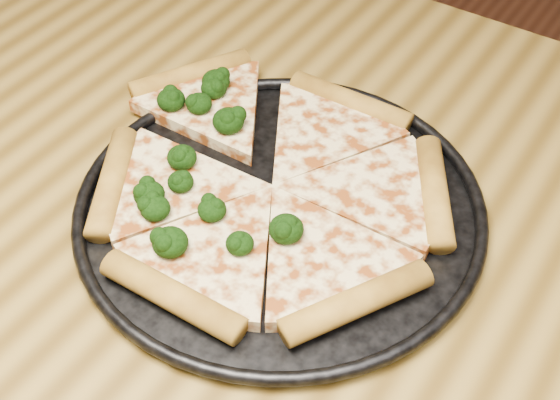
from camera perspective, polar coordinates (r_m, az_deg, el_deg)
The scene contains 4 objects.
dining_table at distance 0.66m, azimuth 1.64°, elevation -12.99°, with size 1.20×0.90×0.75m.
pizza_pan at distance 0.65m, azimuth 0.00°, elevation -0.52°, with size 0.34×0.34×0.02m.
pizza at distance 0.66m, azimuth -0.84°, elevation 1.32°, with size 0.35×0.30×0.02m.
broccoli_florets at distance 0.67m, azimuth -5.77°, elevation 2.99°, with size 0.20×0.21×0.02m.
Camera 1 is at (0.17, -0.30, 1.22)m, focal length 50.01 mm.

